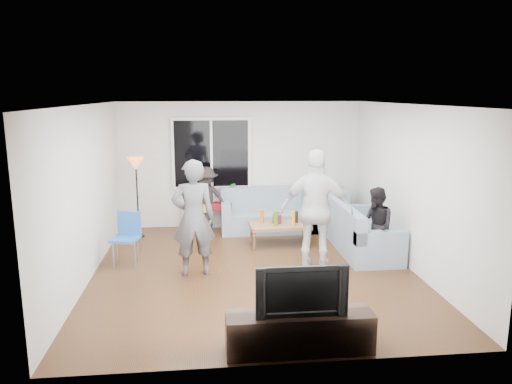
{
  "coord_description": "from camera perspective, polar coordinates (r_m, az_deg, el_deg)",
  "views": [
    {
      "loc": [
        -0.74,
        -7.31,
        2.77
      ],
      "look_at": [
        0.1,
        0.6,
        1.15
      ],
      "focal_mm": 34.23,
      "sensor_mm": 36.0,
      "label": 1
    }
  ],
  "objects": [
    {
      "name": "spectator_right",
      "position": [
        8.21,
        13.85,
        -3.9
      ],
      "size": [
        0.52,
        0.65,
        1.27
      ],
      "primitive_type": "imported",
      "rotation": [
        0.0,
        0.0,
        -1.5
      ],
      "color": "black",
      "rests_on": "floor"
    },
    {
      "name": "vase",
      "position": [
        10.14,
        -5.69,
        -0.27
      ],
      "size": [
        0.2,
        0.2,
        0.18
      ],
      "primitive_type": "imported",
      "rotation": [
        0.0,
        0.0,
        0.21
      ],
      "color": "white",
      "rests_on": "radiator"
    },
    {
      "name": "television",
      "position": [
        5.32,
        5.2,
        -11.16
      ],
      "size": [
        0.99,
        0.13,
        0.57
      ],
      "primitive_type": "imported",
      "color": "black",
      "rests_on": "tv_console"
    },
    {
      "name": "window_glass",
      "position": [
        10.04,
        -5.23,
        4.48
      ],
      "size": [
        1.5,
        0.02,
        1.35
      ],
      "primitive_type": "cube",
      "color": "black",
      "rests_on": "window_frame"
    },
    {
      "name": "bottle_e",
      "position": [
        9.1,
        4.75,
        -2.9
      ],
      "size": [
        0.07,
        0.07,
        0.22
      ],
      "primitive_type": "cylinder",
      "color": "black",
      "rests_on": "coffee_table"
    },
    {
      "name": "wall_front",
      "position": [
        4.83,
        3.04,
        -6.23
      ],
      "size": [
        5.0,
        0.04,
        2.6
      ],
      "primitive_type": "cube",
      "color": "silver",
      "rests_on": "ground"
    },
    {
      "name": "wall_left",
      "position": [
        7.67,
        -19.36,
        -0.2
      ],
      "size": [
        0.04,
        5.5,
        2.6
      ],
      "primitive_type": "cube",
      "color": "silver",
      "rests_on": "ground"
    },
    {
      "name": "tv_console",
      "position": [
        5.53,
        5.1,
        -15.98
      ],
      "size": [
        1.6,
        0.4,
        0.44
      ],
      "primitive_type": "cube",
      "color": "#35221A",
      "rests_on": "floor"
    },
    {
      "name": "potted_plant",
      "position": [
        10.14,
        -2.85,
        0.18
      ],
      "size": [
        0.19,
        0.16,
        0.32
      ],
      "primitive_type": "imported",
      "rotation": [
        0.0,
        0.0,
        -0.15
      ],
      "color": "#286026",
      "rests_on": "radiator"
    },
    {
      "name": "window_mullion",
      "position": [
        10.03,
        -5.23,
        4.47
      ],
      "size": [
        0.05,
        0.03,
        1.35
      ],
      "primitive_type": "cube",
      "color": "white",
      "rests_on": "window_frame"
    },
    {
      "name": "coffee_table",
      "position": [
        9.06,
        2.78,
        -4.98
      ],
      "size": [
        1.13,
        0.65,
        0.4
      ],
      "primitive_type": "cube",
      "rotation": [
        0.0,
        0.0,
        0.05
      ],
      "color": "#906845",
      "rests_on": "floor"
    },
    {
      "name": "radiator",
      "position": [
        10.26,
        -5.1,
        -2.41
      ],
      "size": [
        1.3,
        0.12,
        0.62
      ],
      "primitive_type": "cube",
      "color": "silver",
      "rests_on": "floor"
    },
    {
      "name": "wall_back",
      "position": [
        10.22,
        -1.84,
        3.23
      ],
      "size": [
        5.0,
        0.04,
        2.6
      ],
      "primitive_type": "cube",
      "color": "silver",
      "rests_on": "ground"
    },
    {
      "name": "window_frame",
      "position": [
        10.08,
        -5.23,
        4.51
      ],
      "size": [
        1.62,
        0.06,
        1.47
      ],
      "primitive_type": "cube",
      "color": "white",
      "rests_on": "wall_back"
    },
    {
      "name": "sofa_back_section",
      "position": [
        9.97,
        2.52,
        -2.1
      ],
      "size": [
        2.3,
        0.85,
        0.85
      ],
      "primitive_type": null,
      "color": "gray",
      "rests_on": "floor"
    },
    {
      "name": "floor",
      "position": [
        7.86,
        -0.27,
        -9.28
      ],
      "size": [
        5.0,
        5.5,
        0.04
      ],
      "primitive_type": "cube",
      "color": "#56351C",
      "rests_on": "ground"
    },
    {
      "name": "player_left",
      "position": [
        7.49,
        -7.32,
        -3.03
      ],
      "size": [
        0.7,
        0.5,
        1.81
      ],
      "primitive_type": "imported",
      "rotation": [
        0.0,
        0.0,
        3.25
      ],
      "color": "#4D4D52",
      "rests_on": "floor"
    },
    {
      "name": "bottle_d",
      "position": [
        8.91,
        4.37,
        -3.06
      ],
      "size": [
        0.07,
        0.07,
        0.27
      ],
      "primitive_type": "cylinder",
      "color": "orange",
      "rests_on": "coffee_table"
    },
    {
      "name": "sofa_right_section",
      "position": [
        8.87,
        12.33,
        -4.09
      ],
      "size": [
        2.0,
        0.85,
        0.85
      ],
      "primitive_type": null,
      "rotation": [
        0.0,
        0.0,
        1.57
      ],
      "color": "gray",
      "rests_on": "floor"
    },
    {
      "name": "side_chair",
      "position": [
        8.24,
        -15.02,
        -5.4
      ],
      "size": [
        0.5,
        0.5,
        0.86
      ],
      "primitive_type": null,
      "rotation": [
        0.0,
        0.0,
        -0.29
      ],
      "color": "blue",
      "rests_on": "floor"
    },
    {
      "name": "pitcher",
      "position": [
        9.04,
        2.47,
        -3.14
      ],
      "size": [
        0.17,
        0.17,
        0.17
      ],
      "primitive_type": "cylinder",
      "color": "maroon",
      "rests_on": "coffee_table"
    },
    {
      "name": "ceiling",
      "position": [
        7.35,
        -0.29,
        10.34
      ],
      "size": [
        5.0,
        5.5,
        0.04
      ],
      "primitive_type": "cube",
      "color": "white",
      "rests_on": "ground"
    },
    {
      "name": "player_right",
      "position": [
        7.73,
        7.12,
        -2.13
      ],
      "size": [
        1.22,
        0.8,
        1.92
      ],
      "primitive_type": "imported",
      "rotation": [
        0.0,
        0.0,
        2.82
      ],
      "color": "silver",
      "rests_on": "floor"
    },
    {
      "name": "wall_right",
      "position": [
        8.14,
        17.67,
        0.55
      ],
      "size": [
        0.04,
        5.5,
        2.6
      ],
      "primitive_type": "cube",
      "color": "silver",
      "rests_on": "ground"
    },
    {
      "name": "cushion_yellow",
      "position": [
        9.83,
        -7.04,
        -1.87
      ],
      "size": [
        0.42,
        0.37,
        0.14
      ],
      "primitive_type": "cube",
      "rotation": [
        0.0,
        0.0,
        0.15
      ],
      "color": "orange",
      "rests_on": "sofa_back_section"
    },
    {
      "name": "cushion_red",
      "position": [
        9.91,
        -4.19,
        -1.71
      ],
      "size": [
        0.46,
        0.44,
        0.13
      ],
      "primitive_type": "cube",
      "rotation": [
        0.0,
        0.0,
        -0.52
      ],
      "color": "maroon",
      "rests_on": "sofa_back_section"
    },
    {
      "name": "spectator_back",
      "position": [
        9.84,
        -5.84,
        -0.9
      ],
      "size": [
        0.92,
        0.61,
        1.33
      ],
      "primitive_type": "imported",
      "rotation": [
        0.0,
        0.0,
        -0.14
      ],
      "color": "black",
      "rests_on": "floor"
    },
    {
      "name": "sofa_corner",
      "position": [
        10.16,
        7.93,
        -1.95
      ],
      "size": [
        0.85,
        0.85,
        0.85
      ],
      "primitive_type": "cube",
      "color": "gray",
      "rests_on": "floor"
    },
    {
      "name": "bottle_c",
      "position": [
        9.14,
        2.71,
        -2.98
      ],
      "size": [
        0.07,
        0.07,
        0.17
      ],
      "primitive_type": "cylinder",
      "color": "black",
      "rests_on": "coffee_table"
    },
    {
      "name": "bottle_a",
      "position": [
        9.05,
        0.71,
        -2.86
      ],
      "size": [
        0.07,
        0.07,
        0.25
      ],
      "primitive_type": "cylinder",
      "color": "#DC610C",
      "rests_on": "coffee_table"
    },
    {
      "name": "bottle_b",
      "position": [
        8.88,
        2.33,
        -3.08
      ],
      "size": [
        0.08,
        0.08,
        0.27
      ],
      "primitive_type": "cylinder",
      "color": "#398017",
      "rests_on": "coffee_table"
    },
    {
      "name": "floor_lamp",
      "position": [
        9.69,
        -13.69,
        -0.67
      ],
      "size": [
        0.32,
        0.32,
        1.56
      ],
      "primitive_type": null,
      "color": "orange",
      "rests_on": "floor"
    }
  ]
}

